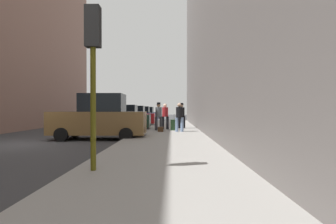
{
  "coord_description": "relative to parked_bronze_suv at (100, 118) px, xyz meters",
  "views": [
    {
      "loc": [
        6.23,
        -11.2,
        1.49
      ],
      "look_at": [
        5.99,
        4.68,
        1.32
      ],
      "focal_mm": 28.0,
      "sensor_mm": 36.0,
      "label": 1
    }
  ],
  "objects": [
    {
      "name": "pedestrian_with_fedora",
      "position": [
        4.27,
        5.47,
        0.1
      ],
      "size": [
        0.51,
        0.42,
        1.78
      ],
      "color": "black",
      "rests_on": "sidewalk"
    },
    {
      "name": "rolling_suitcase",
      "position": [
        3.72,
        3.89,
        -0.54
      ],
      "size": [
        0.46,
        0.62,
        1.04
      ],
      "color": "black",
      "rests_on": "sidewalk"
    },
    {
      "name": "sidewalk",
      "position": [
        3.35,
        -1.72,
        -0.96
      ],
      "size": [
        4.0,
        40.0,
        0.15
      ],
      "primitive_type": "cube",
      "color": "gray",
      "rests_on": "ground_plane"
    },
    {
      "name": "pedestrian_with_beanie",
      "position": [
        2.73,
        3.72,
        0.1
      ],
      "size": [
        0.53,
        0.47,
        1.78
      ],
      "color": "#333338",
      "rests_on": "sidewalk"
    },
    {
      "name": "parked_red_hatchback",
      "position": [
        0.0,
        10.21,
        -0.18
      ],
      "size": [
        4.22,
        2.09,
        1.79
      ],
      "color": "#B2191E",
      "rests_on": "ground_plane"
    },
    {
      "name": "pedestrian_in_jeans",
      "position": [
        4.02,
        2.72,
        0.07
      ],
      "size": [
        0.53,
        0.47,
        1.71
      ],
      "color": "#728CB2",
      "rests_on": "sidewalk"
    },
    {
      "name": "parked_dark_green_sedan",
      "position": [
        0.0,
        5.19,
        -0.18
      ],
      "size": [
        4.22,
        2.1,
        1.79
      ],
      "color": "#193828",
      "rests_on": "ground_plane"
    },
    {
      "name": "parked_gray_coupe",
      "position": [
        0.0,
        21.43,
        -0.18
      ],
      "size": [
        4.26,
        2.18,
        1.79
      ],
      "color": "slate",
      "rests_on": "ground_plane"
    },
    {
      "name": "parked_bronze_suv",
      "position": [
        0.0,
        0.0,
        0.0
      ],
      "size": [
        4.63,
        2.12,
        2.25
      ],
      "color": "brown",
      "rests_on": "ground_plane"
    },
    {
      "name": "duffel_bag",
      "position": [
        2.91,
        2.7,
        -0.74
      ],
      "size": [
        0.32,
        0.44,
        0.28
      ],
      "color": "#472D19",
      "rests_on": "sidewalk"
    },
    {
      "name": "ground_plane",
      "position": [
        -2.65,
        -1.72,
        -1.03
      ],
      "size": [
        120.0,
        120.0,
        0.0
      ],
      "primitive_type": "plane",
      "color": "#38383A"
    },
    {
      "name": "parked_blue_sedan",
      "position": [
        0.0,
        15.29,
        -0.18
      ],
      "size": [
        4.23,
        2.12,
        1.79
      ],
      "color": "navy",
      "rests_on": "ground_plane"
    },
    {
      "name": "pedestrian_in_red_jacket",
      "position": [
        3.12,
        4.58,
        0.07
      ],
      "size": [
        0.52,
        0.47,
        1.71
      ],
      "color": "black",
      "rests_on": "sidewalk"
    },
    {
      "name": "traffic_light",
      "position": [
        1.85,
        -7.19,
        1.73
      ],
      "size": [
        0.32,
        0.32,
        3.6
      ],
      "color": "#514C0F",
      "rests_on": "sidewalk"
    },
    {
      "name": "fire_hydrant",
      "position": [
        1.8,
        2.82,
        -0.54
      ],
      "size": [
        0.42,
        0.22,
        0.7
      ],
      "color": "red",
      "rests_on": "sidewalk"
    }
  ]
}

